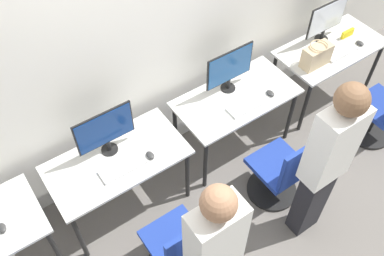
{
  "coord_description": "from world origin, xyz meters",
  "views": [
    {
      "loc": [
        -1.29,
        -1.74,
        3.58
      ],
      "look_at": [
        0.0,
        0.12,
        0.87
      ],
      "focal_mm": 40.0,
      "sensor_mm": 36.0,
      "label": 1
    }
  ],
  "objects_px": {
    "person_left": "(214,252)",
    "monitor_right": "(230,68)",
    "keyboard_left": "(123,167)",
    "mouse_right": "(270,93)",
    "keyboard_right": "(247,105)",
    "office_chair_right": "(281,173)",
    "monitor_left": "(105,130)",
    "monitor_far_right": "(327,19)",
    "office_chair_left": "(179,248)",
    "keyboard_far_right": "(340,52)",
    "handbag": "(317,55)",
    "person_right": "(326,162)",
    "office_chair_far_right": "(383,113)",
    "mouse_left": "(150,155)",
    "mouse_far_right": "(360,43)",
    "mouse_far_left": "(2,228)"
  },
  "relations": [
    {
      "from": "mouse_right",
      "to": "monitor_far_right",
      "type": "distance_m",
      "value": 1.06
    },
    {
      "from": "mouse_far_left",
      "to": "handbag",
      "type": "bearing_deg",
      "value": -0.16
    },
    {
      "from": "keyboard_left",
      "to": "keyboard_right",
      "type": "distance_m",
      "value": 1.26
    },
    {
      "from": "mouse_left",
      "to": "office_chair_right",
      "type": "relative_size",
      "value": 0.1
    },
    {
      "from": "mouse_right",
      "to": "office_chair_far_right",
      "type": "relative_size",
      "value": 0.1
    },
    {
      "from": "person_left",
      "to": "mouse_right",
      "type": "distance_m",
      "value": 1.74
    },
    {
      "from": "monitor_far_right",
      "to": "handbag",
      "type": "relative_size",
      "value": 1.66
    },
    {
      "from": "office_chair_left",
      "to": "mouse_right",
      "type": "relative_size",
      "value": 9.88
    },
    {
      "from": "keyboard_left",
      "to": "monitor_right",
      "type": "relative_size",
      "value": 0.77
    },
    {
      "from": "monitor_left",
      "to": "mouse_far_right",
      "type": "height_order",
      "value": "monitor_left"
    },
    {
      "from": "office_chair_left",
      "to": "monitor_right",
      "type": "xyz_separation_m",
      "value": [
        1.18,
        0.93,
        0.61
      ]
    },
    {
      "from": "office_chair_right",
      "to": "mouse_far_right",
      "type": "xyz_separation_m",
      "value": [
        1.56,
        0.59,
        0.37
      ]
    },
    {
      "from": "person_left",
      "to": "person_right",
      "type": "height_order",
      "value": "person_right"
    },
    {
      "from": "keyboard_far_right",
      "to": "mouse_far_right",
      "type": "xyz_separation_m",
      "value": [
        0.27,
        -0.03,
        0.01
      ]
    },
    {
      "from": "office_chair_left",
      "to": "keyboard_right",
      "type": "distance_m",
      "value": 1.4
    },
    {
      "from": "person_left",
      "to": "monitor_right",
      "type": "distance_m",
      "value": 1.72
    },
    {
      "from": "keyboard_left",
      "to": "office_chair_far_right",
      "type": "relative_size",
      "value": 0.43
    },
    {
      "from": "office_chair_right",
      "to": "keyboard_left",
      "type": "bearing_deg",
      "value": 153.25
    },
    {
      "from": "monitor_left",
      "to": "keyboard_right",
      "type": "xyz_separation_m",
      "value": [
        1.26,
        -0.27,
        -0.24
      ]
    },
    {
      "from": "mouse_right",
      "to": "handbag",
      "type": "distance_m",
      "value": 0.65
    },
    {
      "from": "mouse_far_left",
      "to": "keyboard_right",
      "type": "distance_m",
      "value": 2.24
    },
    {
      "from": "person_left",
      "to": "keyboard_far_right",
      "type": "distance_m",
      "value": 2.62
    },
    {
      "from": "keyboard_far_right",
      "to": "office_chair_far_right",
      "type": "height_order",
      "value": "office_chair_far_right"
    },
    {
      "from": "office_chair_left",
      "to": "keyboard_far_right",
      "type": "distance_m",
      "value": 2.56
    },
    {
      "from": "mouse_far_left",
      "to": "keyboard_right",
      "type": "relative_size",
      "value": 0.24
    },
    {
      "from": "mouse_far_right",
      "to": "person_left",
      "type": "bearing_deg",
      "value": -158.93
    },
    {
      "from": "monitor_left",
      "to": "monitor_far_right",
      "type": "relative_size",
      "value": 1.0
    },
    {
      "from": "office_chair_right",
      "to": "keyboard_right",
      "type": "bearing_deg",
      "value": 86.99
    },
    {
      "from": "monitor_left",
      "to": "monitor_right",
      "type": "bearing_deg",
      "value": 0.66
    },
    {
      "from": "mouse_right",
      "to": "handbag",
      "type": "bearing_deg",
      "value": 6.02
    },
    {
      "from": "mouse_left",
      "to": "handbag",
      "type": "height_order",
      "value": "handbag"
    },
    {
      "from": "office_chair_far_right",
      "to": "keyboard_left",
      "type": "bearing_deg",
      "value": 165.48
    },
    {
      "from": "office_chair_left",
      "to": "monitor_right",
      "type": "distance_m",
      "value": 1.62
    },
    {
      "from": "mouse_far_left",
      "to": "person_left",
      "type": "bearing_deg",
      "value": -44.31
    },
    {
      "from": "monitor_left",
      "to": "office_chair_left",
      "type": "bearing_deg",
      "value": -85.16
    },
    {
      "from": "monitor_right",
      "to": "mouse_far_left",
      "type": "bearing_deg",
      "value": -174.51
    },
    {
      "from": "office_chair_left",
      "to": "person_right",
      "type": "xyz_separation_m",
      "value": [
        1.14,
        -0.3,
        0.61
      ]
    },
    {
      "from": "person_left",
      "to": "monitor_right",
      "type": "height_order",
      "value": "person_left"
    },
    {
      "from": "keyboard_right",
      "to": "office_chair_right",
      "type": "xyz_separation_m",
      "value": [
        -0.03,
        -0.58,
        -0.37
      ]
    },
    {
      "from": "monitor_far_right",
      "to": "office_chair_far_right",
      "type": "relative_size",
      "value": 0.56
    },
    {
      "from": "mouse_far_left",
      "to": "monitor_far_right",
      "type": "relative_size",
      "value": 0.18
    },
    {
      "from": "monitor_left",
      "to": "person_right",
      "type": "relative_size",
      "value": 0.28
    },
    {
      "from": "office_chair_left",
      "to": "office_chair_far_right",
      "type": "bearing_deg",
      "value": 0.57
    },
    {
      "from": "monitor_right",
      "to": "handbag",
      "type": "xyz_separation_m",
      "value": [
        0.91,
        -0.22,
        -0.14
      ]
    },
    {
      "from": "monitor_left",
      "to": "mouse_left",
      "type": "xyz_separation_m",
      "value": [
        0.24,
        -0.25,
        -0.24
      ]
    },
    {
      "from": "monitor_far_right",
      "to": "office_chair_far_right",
      "type": "xyz_separation_m",
      "value": [
        0.05,
        -0.93,
        -0.61
      ]
    },
    {
      "from": "office_chair_left",
      "to": "person_left",
      "type": "height_order",
      "value": "person_left"
    },
    {
      "from": "office_chair_far_right",
      "to": "office_chair_left",
      "type": "bearing_deg",
      "value": -179.43
    },
    {
      "from": "mouse_left",
      "to": "monitor_right",
      "type": "distance_m",
      "value": 1.08
    },
    {
      "from": "mouse_far_left",
      "to": "mouse_right",
      "type": "bearing_deg",
      "value": -1.73
    }
  ]
}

